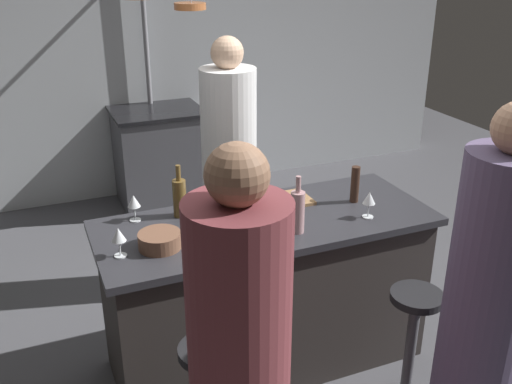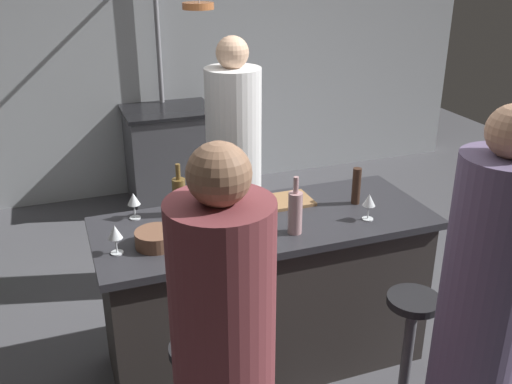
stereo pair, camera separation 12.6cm
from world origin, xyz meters
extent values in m
plane|color=#4C4C51|center=(0.00, 0.00, 0.00)|extent=(9.00, 9.00, 0.00)
cube|color=#B2B7BC|center=(0.00, 2.85, 1.30)|extent=(6.40, 0.16, 2.60)
cube|color=#332D2B|center=(0.00, 0.00, 0.43)|extent=(1.72, 0.66, 0.86)
cube|color=#2D2D33|center=(0.00, 0.00, 0.88)|extent=(1.80, 0.72, 0.04)
cube|color=#47474C|center=(0.00, 2.45, 0.43)|extent=(0.76, 0.60, 0.86)
cube|color=black|center=(0.00, 2.45, 0.88)|extent=(0.80, 0.64, 0.03)
cylinder|color=white|center=(0.12, 0.90, 0.77)|extent=(0.37, 0.37, 1.53)
sphere|color=#D8AD8C|center=(0.12, 0.90, 1.62)|extent=(0.21, 0.21, 0.21)
cylinder|color=#4C4C51|center=(0.53, -0.62, 0.33)|extent=(0.06, 0.06, 0.62)
cylinder|color=black|center=(0.53, -0.62, 0.66)|extent=(0.26, 0.26, 0.04)
cylinder|color=#594C6B|center=(0.58, -1.00, 0.76)|extent=(0.36, 0.36, 1.52)
cylinder|color=black|center=(-0.54, -0.62, 0.66)|extent=(0.26, 0.26, 0.04)
sphere|color=#8C664C|center=(-0.54, -1.00, 1.60)|extent=(0.21, 0.21, 0.21)
cylinder|color=gray|center=(0.00, 2.70, 1.07)|extent=(0.04, 0.04, 2.15)
cylinder|color=#B26638|center=(0.05, 1.44, 1.86)|extent=(0.22, 0.22, 0.04)
cube|color=#997047|center=(0.17, 0.17, 0.91)|extent=(0.32, 0.22, 0.02)
cylinder|color=#382319|center=(0.55, 0.03, 1.01)|extent=(0.05, 0.05, 0.21)
cylinder|color=#193D23|center=(-0.23, -0.14, 1.00)|extent=(0.07, 0.07, 0.21)
cylinder|color=#193D23|center=(-0.23, -0.14, 1.15)|extent=(0.03, 0.03, 0.08)
cylinder|color=#B78C8E|center=(0.08, -0.19, 1.01)|extent=(0.07, 0.07, 0.22)
cylinder|color=#B78C8E|center=(0.08, -0.19, 1.16)|extent=(0.03, 0.03, 0.08)
cylinder|color=brown|center=(-0.41, 0.22, 1.00)|extent=(0.07, 0.07, 0.20)
cylinder|color=brown|center=(-0.41, 0.22, 1.15)|extent=(0.03, 0.03, 0.08)
cylinder|color=silver|center=(0.51, -0.18, 0.90)|extent=(0.06, 0.06, 0.01)
cylinder|color=silver|center=(0.51, -0.18, 0.94)|extent=(0.01, 0.01, 0.07)
cone|color=silver|center=(0.51, -0.18, 1.01)|extent=(0.07, 0.07, 0.06)
cylinder|color=silver|center=(-0.79, -0.10, 0.90)|extent=(0.06, 0.06, 0.01)
cylinder|color=silver|center=(-0.79, -0.10, 0.94)|extent=(0.01, 0.01, 0.07)
cone|color=silver|center=(-0.79, -0.10, 1.01)|extent=(0.07, 0.07, 0.06)
cylinder|color=silver|center=(-0.65, 0.26, 0.90)|extent=(0.06, 0.06, 0.01)
cylinder|color=silver|center=(-0.65, 0.26, 0.94)|extent=(0.01, 0.01, 0.07)
cone|color=silver|center=(-0.65, 0.26, 1.01)|extent=(0.07, 0.07, 0.06)
cylinder|color=brown|center=(-0.60, -0.09, 0.94)|extent=(0.21, 0.21, 0.08)
cylinder|color=silver|center=(-0.12, 0.19, 0.94)|extent=(0.15, 0.15, 0.08)
camera|label=1|loc=(-1.12, -2.54, 2.24)|focal=40.77mm
camera|label=2|loc=(-1.00, -2.58, 2.24)|focal=40.77mm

